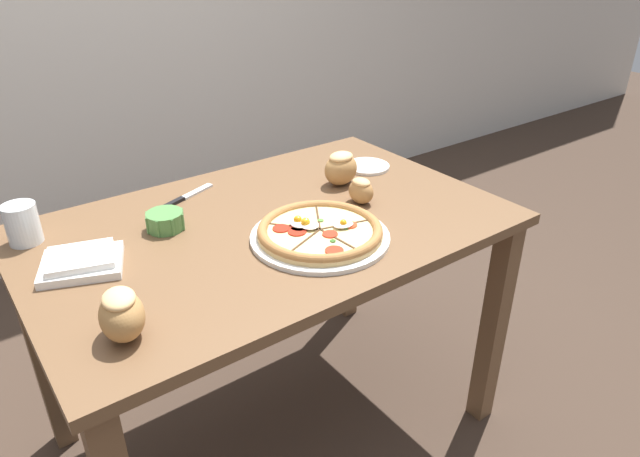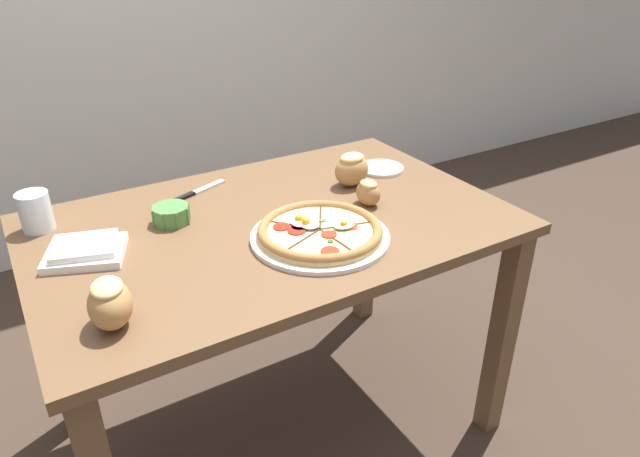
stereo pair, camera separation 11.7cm
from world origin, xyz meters
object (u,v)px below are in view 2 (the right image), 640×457
Objects in this scene: bread_piece_mid at (110,302)px; water_glass at (36,214)px; bread_piece_far at (352,169)px; ramekin_bowl at (171,214)px; bread_piece_near at (368,192)px; side_saucer at (381,168)px; pizza at (320,232)px; knife_main at (197,192)px; napkin_folded at (85,251)px; dining_table at (274,255)px.

water_glass is (-0.07, 0.51, -0.01)m from bread_piece_mid.
bread_piece_far is at bearing 22.70° from bread_piece_mid.
ramekin_bowl is 0.44m from bread_piece_mid.
bread_piece_near is (0.51, -0.18, 0.01)m from ramekin_bowl.
side_saucer is (1.00, -0.13, -0.04)m from water_glass.
side_saucer is at bearing 35.63° from pizza.
pizza is 0.35m from bread_piece_far.
bread_piece_far reaches higher than bread_piece_near.
pizza is 0.46m from knife_main.
bread_piece_far is 1.23× the size of water_glass.
bread_piece_near is 0.57× the size of side_saucer.
napkin_folded is 0.93m from side_saucer.
side_saucer is (0.70, 0.01, -0.02)m from ramekin_bowl.
side_saucer is at bearing 4.83° from napkin_folded.
water_glass is (-0.54, 0.26, 0.16)m from dining_table.
bread_piece_near is at bearing -61.78° from knife_main.
dining_table is 0.31m from knife_main.
pizza is at bearing -90.57° from knife_main.
knife_main is (0.36, 0.21, -0.01)m from napkin_folded.
bread_piece_near is at bearing -8.56° from napkin_folded.
dining_table is at bearing -165.03° from bread_piece_far.
pizza is 3.43× the size of ramekin_bowl.
ramekin_bowl is at bearing 175.80° from bread_piece_far.
bread_piece_near is 0.63× the size of bread_piece_mid.
ramekin_bowl is (-0.29, 0.28, 0.01)m from pizza.
pizza is 0.24m from bread_piece_near.
bread_piece_near is 0.50m from knife_main.
napkin_folded is 1.76× the size of bread_piece_far.
bread_piece_far is 0.87× the size of side_saucer.
bread_piece_mid is (-0.53, -0.09, 0.03)m from pizza.
water_glass reaches higher than pizza.
bread_piece_far reaches higher than ramekin_bowl.
bread_piece_mid is 0.89× the size of side_saucer.
water_glass is (-0.85, 0.18, -0.01)m from bread_piece_far.
knife_main is at bearing 54.80° from bread_piece_mid.
napkin_folded reaches higher than side_saucer.
bread_piece_far is 0.46m from knife_main.
knife_main is at bearing 111.09° from pizza.
knife_main is at bearing 0.63° from water_glass.
bread_piece_far is at bearing -12.00° from water_glass.
pizza is (0.05, -0.16, 0.13)m from dining_table.
bread_piece_near is (0.27, -0.06, 0.15)m from dining_table.
ramekin_bowl is 0.55m from bread_piece_far.
pizza is 1.81× the size of knife_main.
dining_table is at bearing 27.36° from bread_piece_mid.
bread_piece_near is at bearing 25.00° from pizza.
pizza is at bearing -155.00° from bread_piece_near.
water_glass is (-0.31, 0.14, 0.02)m from ramekin_bowl.
pizza is at bearing -22.38° from napkin_folded.
ramekin_bowl is at bearing 152.27° from dining_table.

